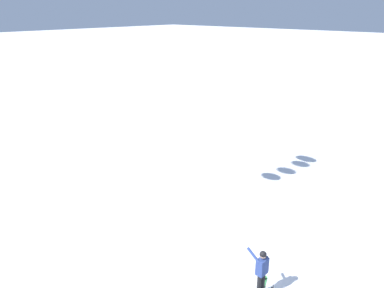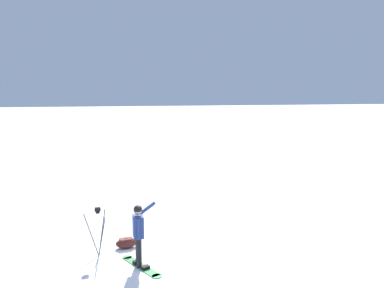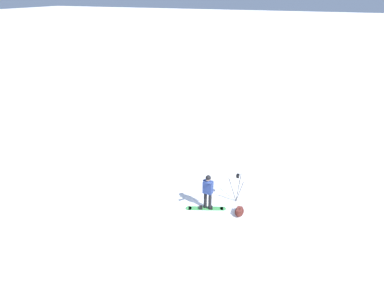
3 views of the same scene
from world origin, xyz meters
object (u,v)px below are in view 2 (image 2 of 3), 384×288
(gear_bag_large, at_px, (126,243))
(camera_tripod, at_px, (98,222))
(snowboarder, at_px, (139,229))
(snowboard, at_px, (141,266))

(gear_bag_large, height_order, camera_tripod, camera_tripod)
(snowboarder, xyz_separation_m, gear_bag_large, (1.39, 0.14, -0.87))
(snowboard, bearing_deg, camera_tripod, 43.41)
(gear_bag_large, bearing_deg, camera_tripod, 113.49)
(camera_tripod, bearing_deg, snowboard, -136.59)
(snowboarder, relative_size, snowboard, 1.03)
(snowboard, relative_size, gear_bag_large, 2.49)
(snowboarder, distance_m, snowboard, 1.01)
(snowboarder, relative_size, camera_tripod, 1.20)
(snowboarder, distance_m, camera_tripod, 1.42)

